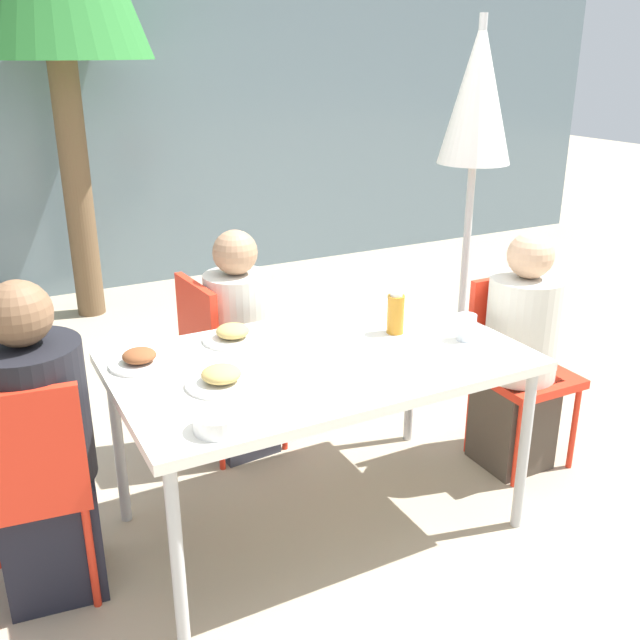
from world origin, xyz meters
name	(u,v)px	position (x,y,z in m)	size (l,w,h in m)	color
ground_plane	(320,522)	(0.00, 0.00, 0.00)	(24.00, 24.00, 0.00)	tan
building_facade	(98,99)	(0.00, 3.70, 1.50)	(10.00, 0.20, 3.00)	slate
dining_table	(320,369)	(0.00, 0.00, 0.70)	(1.55, 0.92, 0.76)	silver
chair_left	(26,477)	(-1.08, 0.06, 0.52)	(0.45, 0.45, 0.88)	red
person_left	(41,454)	(-1.03, 0.13, 0.55)	(0.37, 0.37, 1.18)	black
chair_right	(515,355)	(1.08, 0.07, 0.52)	(0.40, 0.40, 0.88)	red
person_right	(519,360)	(1.02, -0.01, 0.53)	(0.33, 0.33, 1.13)	#473D33
chair_far	(219,352)	(-0.14, 0.75, 0.52)	(0.43, 0.43, 0.88)	red
person_far	(239,350)	(-0.06, 0.71, 0.53)	(0.31, 0.31, 1.11)	#383842
closed_umbrella	(477,111)	(1.41, 0.88, 1.56)	(0.39, 0.39, 2.04)	#333333
plate_0	(221,378)	(-0.42, -0.06, 0.78)	(0.25, 0.25, 0.07)	white
plate_1	(140,359)	(-0.63, 0.24, 0.78)	(0.23, 0.23, 0.06)	white
plate_2	(233,335)	(-0.24, 0.31, 0.78)	(0.24, 0.24, 0.07)	white
bottle	(396,313)	(0.39, 0.07, 0.84)	(0.07, 0.07, 0.18)	#B7751E
drinking_cup	(467,327)	(0.60, -0.12, 0.81)	(0.08, 0.08, 0.11)	silver
salad_bowl	(218,421)	(-0.54, -0.35, 0.79)	(0.16, 0.16, 0.06)	white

